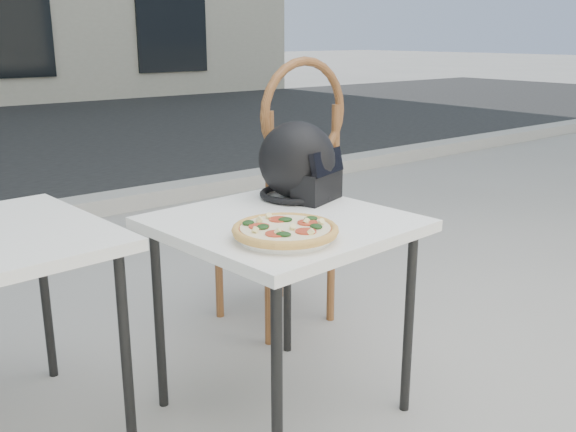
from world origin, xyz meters
TOP-DOWN VIEW (x-y plane):
  - ground at (0.00, 0.00)m, footprint 80.00×80.00m
  - curb at (0.00, 3.00)m, footprint 30.00×0.25m
  - cafe_table_main at (-0.55, 0.17)m, footprint 0.77×0.77m
  - plate at (-0.68, -0.01)m, footprint 0.30×0.30m
  - pizza at (-0.68, -0.01)m, footprint 0.39×0.39m
  - helmet at (-0.34, 0.34)m, footprint 0.34×0.35m
  - cafe_chair_main at (-0.13, 0.68)m, footprint 0.46×0.46m

SIDE VIEW (x-z plane):
  - ground at x=0.00m, z-range 0.00..0.00m
  - curb at x=0.00m, z-range 0.00..0.12m
  - cafe_table_main at x=-0.55m, z-range 0.28..0.96m
  - cafe_chair_main at x=-0.13m, z-range 0.07..1.23m
  - plate at x=-0.68m, z-range 0.68..0.70m
  - pizza at x=-0.68m, z-range 0.69..0.73m
  - helmet at x=-0.34m, z-range 0.67..0.94m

